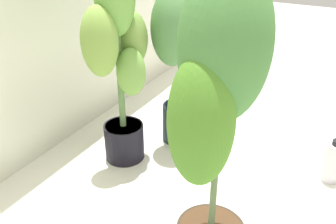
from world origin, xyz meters
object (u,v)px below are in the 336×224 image
at_px(potted_plant_back_center, 118,55).
at_px(nutrient_bottle, 333,162).
at_px(potted_plant_front_left, 215,121).
at_px(potted_plant_back_right, 183,33).

bearing_deg(potted_plant_back_center, nutrient_bottle, -71.58).
distance_m(potted_plant_back_center, nutrient_bottle, 1.00).
xyz_separation_m(potted_plant_back_center, potted_plant_front_left, (-0.40, -0.58, 0.05)).
height_order(potted_plant_back_right, nutrient_bottle, potted_plant_back_right).
bearing_deg(potted_plant_back_right, potted_plant_front_left, -147.77).
xyz_separation_m(potted_plant_back_center, potted_plant_back_right, (0.27, -0.16, 0.04)).
height_order(potted_plant_front_left, potted_plant_back_right, potted_plant_back_right).
bearing_deg(nutrient_bottle, potted_plant_back_center, 108.42).
height_order(potted_plant_back_center, potted_plant_front_left, potted_plant_front_left).
bearing_deg(nutrient_bottle, potted_plant_back_right, 91.38).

